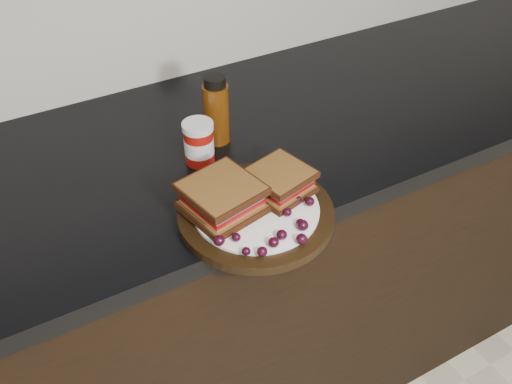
% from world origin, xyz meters
% --- Properties ---
extents(base_cabinets, '(3.96, 0.58, 0.86)m').
position_xyz_m(base_cabinets, '(0.00, 1.70, 0.43)').
color(base_cabinets, black).
rests_on(base_cabinets, ground_plane).
extents(countertop, '(3.98, 0.60, 0.04)m').
position_xyz_m(countertop, '(0.00, 1.70, 0.88)').
color(countertop, black).
rests_on(countertop, base_cabinets).
extents(plate, '(0.28, 0.28, 0.02)m').
position_xyz_m(plate, '(0.21, 1.45, 0.91)').
color(plate, black).
rests_on(plate, countertop).
extents(sandwich_left, '(0.14, 0.14, 0.06)m').
position_xyz_m(sandwich_left, '(0.15, 1.47, 0.95)').
color(sandwich_left, brown).
rests_on(sandwich_left, plate).
extents(sandwich_right, '(0.12, 0.12, 0.05)m').
position_xyz_m(sandwich_right, '(0.26, 1.47, 0.95)').
color(sandwich_right, brown).
rests_on(sandwich_right, plate).
extents(grape_0, '(0.02, 0.02, 0.02)m').
position_xyz_m(grape_0, '(0.11, 1.40, 0.93)').
color(grape_0, black).
rests_on(grape_0, plate).
extents(grape_1, '(0.02, 0.02, 0.01)m').
position_xyz_m(grape_1, '(0.14, 1.39, 0.93)').
color(grape_1, black).
rests_on(grape_1, plate).
extents(grape_2, '(0.02, 0.02, 0.01)m').
position_xyz_m(grape_2, '(0.14, 1.36, 0.93)').
color(grape_2, black).
rests_on(grape_2, plate).
extents(grape_3, '(0.02, 0.02, 0.02)m').
position_xyz_m(grape_3, '(0.16, 1.34, 0.93)').
color(grape_3, black).
rests_on(grape_3, plate).
extents(grape_4, '(0.02, 0.02, 0.02)m').
position_xyz_m(grape_4, '(0.18, 1.35, 0.93)').
color(grape_4, black).
rests_on(grape_4, plate).
extents(grape_5, '(0.02, 0.02, 0.02)m').
position_xyz_m(grape_5, '(0.20, 1.36, 0.93)').
color(grape_5, black).
rests_on(grape_5, plate).
extents(grape_6, '(0.02, 0.02, 0.02)m').
position_xyz_m(grape_6, '(0.23, 1.34, 0.93)').
color(grape_6, black).
rests_on(grape_6, plate).
extents(grape_7, '(0.02, 0.02, 0.02)m').
position_xyz_m(grape_7, '(0.25, 1.36, 0.93)').
color(grape_7, black).
rests_on(grape_7, plate).
extents(grape_8, '(0.02, 0.02, 0.01)m').
position_xyz_m(grape_8, '(0.25, 1.37, 0.93)').
color(grape_8, black).
rests_on(grape_8, plate).
extents(grape_9, '(0.02, 0.02, 0.02)m').
position_xyz_m(grape_9, '(0.24, 1.40, 0.93)').
color(grape_9, black).
rests_on(grape_9, plate).
extents(grape_10, '(0.02, 0.02, 0.02)m').
position_xyz_m(grape_10, '(0.29, 1.41, 0.93)').
color(grape_10, black).
rests_on(grape_10, plate).
extents(grape_11, '(0.02, 0.02, 0.01)m').
position_xyz_m(grape_11, '(0.28, 1.42, 0.93)').
color(grape_11, black).
rests_on(grape_11, plate).
extents(grape_12, '(0.02, 0.02, 0.02)m').
position_xyz_m(grape_12, '(0.29, 1.44, 0.93)').
color(grape_12, black).
rests_on(grape_12, plate).
extents(grape_13, '(0.02, 0.02, 0.02)m').
position_xyz_m(grape_13, '(0.29, 1.48, 0.93)').
color(grape_13, black).
rests_on(grape_13, plate).
extents(grape_14, '(0.02, 0.02, 0.02)m').
position_xyz_m(grape_14, '(0.27, 1.50, 0.93)').
color(grape_14, black).
rests_on(grape_14, plate).
extents(grape_15, '(0.02, 0.02, 0.02)m').
position_xyz_m(grape_15, '(0.18, 1.50, 0.93)').
color(grape_15, black).
rests_on(grape_15, plate).
extents(grape_16, '(0.02, 0.02, 0.02)m').
position_xyz_m(grape_16, '(0.13, 1.48, 0.93)').
color(grape_16, black).
rests_on(grape_16, plate).
extents(grape_17, '(0.02, 0.02, 0.02)m').
position_xyz_m(grape_17, '(0.13, 1.48, 0.93)').
color(grape_17, black).
rests_on(grape_17, plate).
extents(grape_18, '(0.02, 0.02, 0.02)m').
position_xyz_m(grape_18, '(0.11, 1.44, 0.93)').
color(grape_18, black).
rests_on(grape_18, plate).
extents(grape_19, '(0.02, 0.02, 0.02)m').
position_xyz_m(grape_19, '(0.12, 1.43, 0.93)').
color(grape_19, black).
rests_on(grape_19, plate).
extents(grape_20, '(0.02, 0.02, 0.02)m').
position_xyz_m(grape_20, '(0.16, 1.48, 0.93)').
color(grape_20, black).
rests_on(grape_20, plate).
extents(grape_21, '(0.02, 0.02, 0.02)m').
position_xyz_m(grape_21, '(0.15, 1.46, 0.93)').
color(grape_21, black).
rests_on(grape_21, plate).
extents(grape_22, '(0.01, 0.01, 0.01)m').
position_xyz_m(grape_22, '(0.15, 1.46, 0.93)').
color(grape_22, black).
rests_on(grape_22, plate).
extents(condiment_jar, '(0.08, 0.08, 0.09)m').
position_xyz_m(condiment_jar, '(0.19, 1.65, 0.95)').
color(condiment_jar, '#96100A').
rests_on(condiment_jar, countertop).
extents(oil_bottle, '(0.06, 0.06, 0.15)m').
position_xyz_m(oil_bottle, '(0.25, 1.70, 0.97)').
color(oil_bottle, '#4C2507').
rests_on(oil_bottle, countertop).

